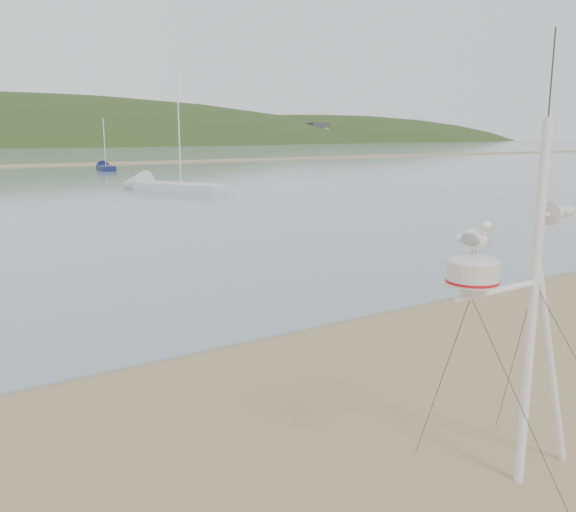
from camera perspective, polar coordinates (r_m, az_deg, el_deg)
mast_rig at (r=6.88m, az=21.46°, el=-11.25°), size 2.07×2.21×4.67m
sailboat_blue_far at (r=65.88m, az=-16.85°, el=7.96°), size 2.16×5.69×5.56m
sailboat_white_near at (r=41.65m, az=-12.56°, el=6.45°), size 5.73×8.22×8.17m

